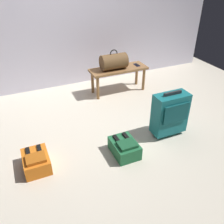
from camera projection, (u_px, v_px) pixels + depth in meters
ground_plane at (95, 128)px, 3.41m from camera, size 6.60×6.60×0.00m
back_wall at (57, 5)px, 3.92m from camera, size 6.00×0.10×2.80m
bench at (118, 72)px, 4.20m from camera, size 1.00×0.36×0.44m
duffel_bag_brown at (114, 62)px, 4.06m from camera, size 0.44×0.26×0.34m
cell_phone at (137, 65)px, 4.28m from camera, size 0.07×0.14×0.01m
suitcase_upright_teal at (170, 113)px, 3.13m from camera, size 0.45×0.24×0.63m
backpack_green at (124, 148)px, 2.90m from camera, size 0.28×0.38×0.21m
backpack_orange at (36, 161)px, 2.70m from camera, size 0.28×0.38×0.21m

